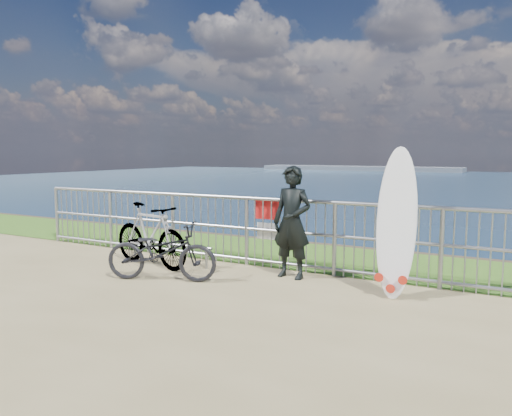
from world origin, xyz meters
The scene contains 8 objects.
grass_strip centered at (0.00, 2.70, 0.01)m, with size 120.00×120.00×0.00m, color #35661C.
seascape centered at (-43.75, 147.49, -4.03)m, with size 260.00×260.00×5.00m.
railing centered at (0.02, 1.60, 0.58)m, with size 10.06×0.10×1.13m.
surfer centered at (0.48, 1.21, 0.82)m, with size 0.60×0.39×1.64m, color black.
surfboard centered at (2.04, 0.99, 0.89)m, with size 0.54×0.49×1.93m.
bicycle_near centered at (-1.08, 0.16, 0.42)m, with size 0.56×1.61×0.84m, color black.
bicycle_far centered at (-1.81, 0.77, 0.51)m, with size 0.48×1.71×1.03m, color black.
bike_rack centered at (-1.68, 1.07, 0.29)m, with size 1.69×0.05×0.35m.
Camera 1 is at (3.48, -5.34, 1.85)m, focal length 35.00 mm.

